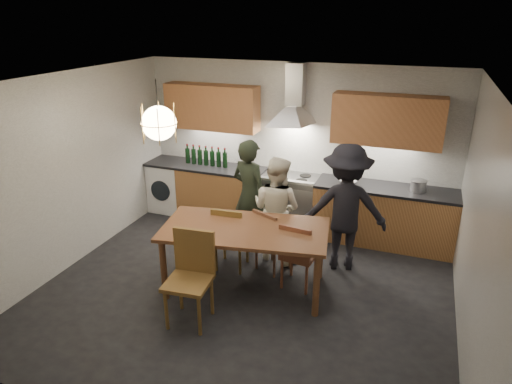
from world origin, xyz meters
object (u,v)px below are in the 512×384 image
(person_left, at_px, (250,195))
(wine_bottles, at_px, (206,156))
(stock_pot, at_px, (418,186))
(mixing_bowl, at_px, (348,181))
(chair_back_left, at_px, (229,235))
(person_mid, at_px, (276,209))
(person_right, at_px, (345,208))
(chair_front, at_px, (191,270))
(dining_table, at_px, (245,235))

(person_left, bearing_deg, wine_bottles, -16.89)
(stock_pot, bearing_deg, wine_bottles, 179.70)
(mixing_bowl, xyz_separation_m, wine_bottles, (-2.39, 0.06, 0.13))
(chair_back_left, bearing_deg, person_left, -95.91)
(person_mid, height_order, person_right, person_right)
(chair_front, distance_m, mixing_bowl, 2.92)
(person_left, bearing_deg, mixing_bowl, -127.56)
(person_mid, height_order, wine_bottles, person_mid)
(dining_table, bearing_deg, mixing_bowl, 53.28)
(person_right, bearing_deg, dining_table, 30.16)
(stock_pot, bearing_deg, person_mid, -150.90)
(mixing_bowl, bearing_deg, chair_front, -116.28)
(person_left, height_order, person_right, person_right)
(wine_bottles, bearing_deg, person_left, -37.46)
(mixing_bowl, bearing_deg, chair_back_left, -130.73)
(stock_pot, xyz_separation_m, wine_bottles, (-3.37, 0.02, 0.09))
(stock_pot, bearing_deg, person_left, -159.81)
(mixing_bowl, bearing_deg, person_left, -148.13)
(mixing_bowl, bearing_deg, person_mid, -130.28)
(person_right, bearing_deg, mixing_bowl, -95.88)
(dining_table, xyz_separation_m, person_right, (1.05, 0.98, 0.12))
(chair_back_left, relative_size, mixing_bowl, 3.48)
(dining_table, distance_m, person_right, 1.44)
(chair_back_left, relative_size, person_left, 0.56)
(person_right, xyz_separation_m, wine_bottles, (-2.49, 0.92, 0.19))
(wine_bottles, bearing_deg, mixing_bowl, -1.33)
(chair_front, xyz_separation_m, person_mid, (0.46, 1.63, 0.14))
(person_right, bearing_deg, wine_bottles, -33.19)
(person_right, bearing_deg, chair_front, 38.32)
(chair_front, relative_size, mixing_bowl, 4.00)
(chair_back_left, bearing_deg, person_right, -159.78)
(person_left, height_order, wine_bottles, person_left)
(dining_table, xyz_separation_m, chair_back_left, (-0.36, 0.34, -0.22))
(mixing_bowl, height_order, stock_pot, stock_pot)
(chair_front, relative_size, person_left, 0.64)
(chair_back_left, xyz_separation_m, mixing_bowl, (1.30, 1.51, 0.40))
(mixing_bowl, bearing_deg, stock_pot, 2.21)
(chair_back_left, relative_size, person_mid, 0.61)
(person_left, bearing_deg, chair_back_left, 109.09)
(dining_table, height_order, chair_back_left, chair_back_left)
(stock_pot, bearing_deg, mixing_bowl, -177.79)
(chair_front, relative_size, person_mid, 0.71)
(person_left, distance_m, stock_pot, 2.42)
(chair_front, distance_m, wine_bottles, 2.91)
(person_mid, relative_size, stock_pot, 6.92)
(stock_pot, relative_size, wine_bottles, 0.28)
(chair_front, bearing_deg, dining_table, 60.16)
(person_right, distance_m, wine_bottles, 2.66)
(person_mid, bearing_deg, stock_pot, -135.72)
(chair_front, bearing_deg, stock_pot, 43.97)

